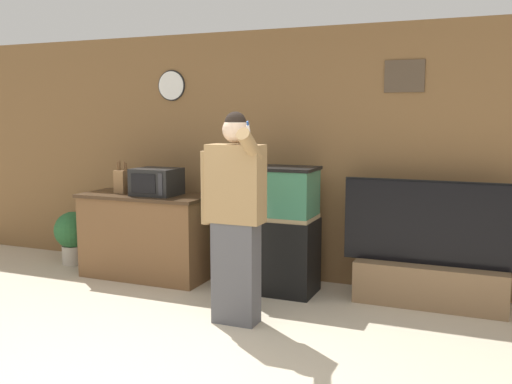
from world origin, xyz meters
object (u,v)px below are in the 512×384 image
tv_on_stand (430,269)px  person_standing (235,215)px  microwave (157,182)px  aquarium_on_stand (275,229)px  counter_island (146,236)px  knife_block (121,181)px  potted_plant (73,234)px

tv_on_stand → person_standing: bearing=-143.6°
microwave → aquarium_on_stand: bearing=2.4°
counter_island → microwave: microwave is taller
counter_island → microwave: 0.60m
knife_block → potted_plant: (-0.80, 0.14, -0.67)m
person_standing → tv_on_stand: bearing=36.4°
microwave → aquarium_on_stand: (1.30, 0.05, -0.42)m
tv_on_stand → person_standing: (-1.46, -1.07, 0.58)m
knife_block → aquarium_on_stand: knife_block is taller
person_standing → microwave: bearing=146.0°
counter_island → aquarium_on_stand: bearing=2.4°
microwave → knife_block: 0.44m
microwave → tv_on_stand: microwave is taller
microwave → person_standing: bearing=-34.0°
tv_on_stand → potted_plant: (-3.99, -0.07, 0.02)m
person_standing → potted_plant: size_ratio=2.86×
counter_island → potted_plant: counter_island is taller
microwave → potted_plant: 1.42m
tv_on_stand → counter_island: bearing=-175.9°
counter_island → person_standing: 1.74m
aquarium_on_stand → microwave: bearing=-177.6°
tv_on_stand → person_standing: size_ratio=0.92×
potted_plant → microwave: bearing=-6.2°
tv_on_stand → knife_block: bearing=-176.2°
microwave → tv_on_stand: bearing=4.1°
person_standing → knife_block: bearing=153.5°
aquarium_on_stand → potted_plant: 2.55m
microwave → tv_on_stand: (2.76, 0.20, -0.70)m
counter_island → tv_on_stand: 2.91m
aquarium_on_stand → tv_on_stand: (1.46, 0.15, -0.29)m
knife_block → tv_on_stand: size_ratio=0.22×
knife_block → aquarium_on_stand: 1.79m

